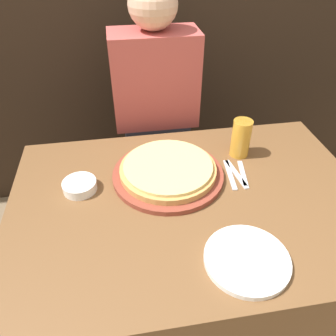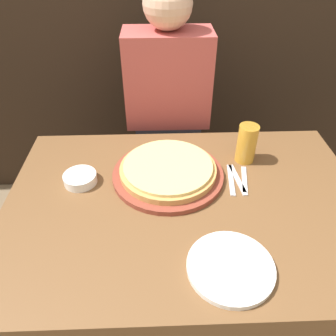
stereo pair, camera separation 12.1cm
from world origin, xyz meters
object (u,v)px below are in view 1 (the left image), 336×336
object	(u,v)px
dinner_plate	(247,259)
spoon	(243,173)
diner_person	(156,131)
dinner_knife	(236,174)
side_bowl	(80,186)
fork	(230,175)
beer_glass	(241,137)
pizza_on_board	(168,171)

from	to	relation	value
dinner_plate	spoon	bearing A→B (deg)	71.97
spoon	diner_person	size ratio (longest dim) A/B	0.11
dinner_knife	side_bowl	bearing A→B (deg)	179.13
dinner_plate	fork	xyz separation A→B (m)	(0.07, 0.38, -0.01)
fork	dinner_knife	distance (m)	0.02
beer_glass	fork	distance (m)	0.17
side_bowl	diner_person	size ratio (longest dim) A/B	0.09
dinner_knife	diner_person	distance (m)	0.56
fork	spoon	bearing A→B (deg)	0.00
dinner_plate	spoon	distance (m)	0.40
diner_person	pizza_on_board	bearing A→B (deg)	-91.93
side_bowl	spoon	world-z (taller)	side_bowl
side_bowl	fork	distance (m)	0.56
dinner_plate	dinner_knife	distance (m)	0.39
side_bowl	fork	xyz separation A→B (m)	(0.56, -0.01, -0.02)
pizza_on_board	dinner_plate	world-z (taller)	pizza_on_board
fork	spoon	size ratio (longest dim) A/B	1.18
beer_glass	fork	bearing A→B (deg)	-121.21
pizza_on_board	diner_person	world-z (taller)	diner_person
side_bowl	diner_person	xyz separation A→B (m)	(0.34, 0.48, -0.10)
spoon	fork	bearing A→B (deg)	180.00
pizza_on_board	fork	xyz separation A→B (m)	(0.23, -0.03, -0.02)
beer_glass	dinner_plate	size ratio (longest dim) A/B	0.63
beer_glass	pizza_on_board	bearing A→B (deg)	-163.02
pizza_on_board	dinner_plate	size ratio (longest dim) A/B	1.69
diner_person	fork	bearing A→B (deg)	-66.15
beer_glass	diner_person	world-z (taller)	diner_person
dinner_plate	diner_person	xyz separation A→B (m)	(-0.14, 0.87, -0.09)
side_bowl	spoon	size ratio (longest dim) A/B	0.80
pizza_on_board	dinner_knife	size ratio (longest dim) A/B	2.35
side_bowl	diner_person	world-z (taller)	diner_person
side_bowl	dinner_knife	world-z (taller)	side_bowl
dinner_plate	fork	distance (m)	0.39
spoon	pizza_on_board	bearing A→B (deg)	173.76
beer_glass	spoon	size ratio (longest dim) A/B	1.04
dinner_knife	fork	bearing A→B (deg)	180.00
side_bowl	fork	bearing A→B (deg)	-0.91
spoon	dinner_plate	bearing A→B (deg)	-108.03
pizza_on_board	fork	distance (m)	0.24
beer_glass	dinner_knife	distance (m)	0.16
pizza_on_board	dinner_knife	bearing A→B (deg)	-6.84
pizza_on_board	diner_person	size ratio (longest dim) A/B	0.31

